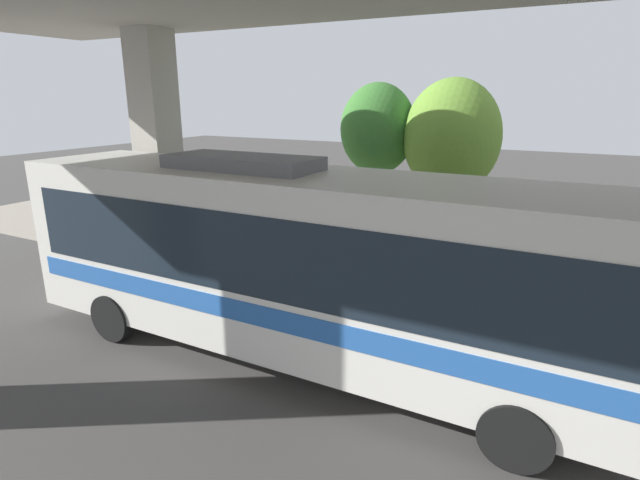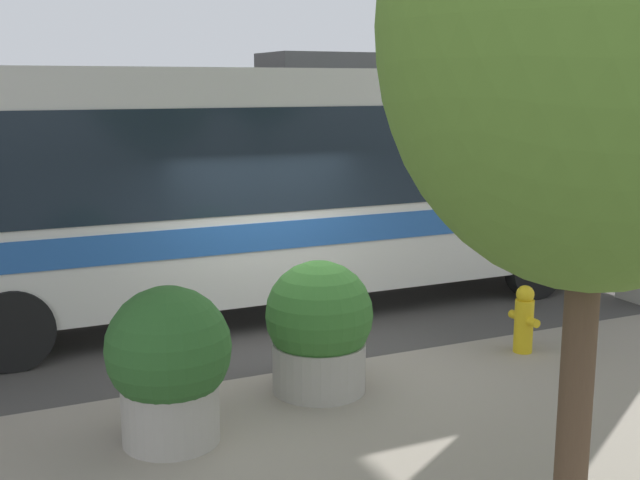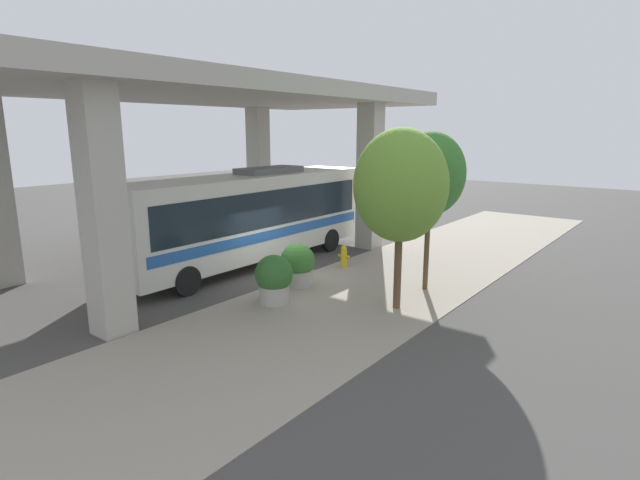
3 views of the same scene
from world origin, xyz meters
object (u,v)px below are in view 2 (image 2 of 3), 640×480
object	(u,v)px
fire_hydrant	(524,319)
street_tree_near	(600,28)
bus	(289,173)
planter_middle	(319,328)
planter_front	(169,364)

from	to	relation	value
fire_hydrant	street_tree_near	size ratio (longest dim) A/B	0.17
fire_hydrant	bus	bearing A→B (deg)	30.17
bus	fire_hydrant	distance (m)	4.08
bus	planter_middle	distance (m)	3.72
bus	fire_hydrant	bearing A→B (deg)	-149.83
bus	planter_middle	world-z (taller)	bus
fire_hydrant	street_tree_near	xyz separation A→B (m)	(-3.94, 2.79, 3.28)
planter_front	street_tree_near	distance (m)	4.80
fire_hydrant	street_tree_near	bearing A→B (deg)	144.69
fire_hydrant	planter_middle	distance (m)	2.92
bus	fire_hydrant	world-z (taller)	bus
bus	street_tree_near	distance (m)	7.42
planter_middle	planter_front	bearing A→B (deg)	107.99
fire_hydrant	planter_front	bearing A→B (deg)	98.13
bus	fire_hydrant	size ratio (longest dim) A/B	12.99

